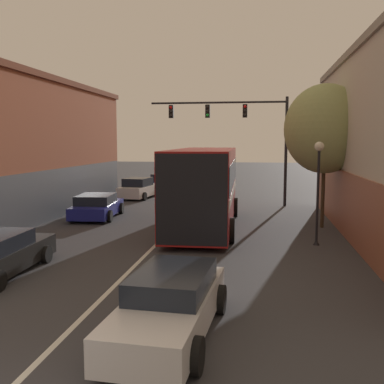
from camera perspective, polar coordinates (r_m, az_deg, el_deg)
The scene contains 9 objects.
lane_center_line at distance 19.10m, azimuth -3.40°, elevation -5.52°, with size 0.14×39.20×0.01m.
bus at distance 20.60m, azimuth 1.58°, elevation 1.05°, with size 3.19×10.12×3.61m.
hatchback_foreground at distance 9.50m, azimuth -2.77°, elevation -14.08°, with size 2.10×4.62×1.31m.
parked_car_left_mid at distance 23.87m, azimuth -11.98°, elevation -1.80°, with size 2.44×4.41×1.23m.
parked_car_left_far at distance 31.61m, azimuth -6.78°, elevation 0.44°, with size 2.31×4.13×1.43m.
parked_car_left_distant at distance 36.63m, azimuth -3.51°, elevation 1.25°, with size 2.17×4.67×1.36m.
traffic_signal_gantry at distance 27.89m, azimuth 6.15°, elevation 8.44°, with size 8.42×0.36×6.62m.
street_lamp at distance 17.64m, azimuth 15.74°, elevation 1.53°, with size 0.36×0.36×3.95m.
street_tree_near at distance 21.30m, azimuth 16.54°, elevation 7.69°, with size 3.66×3.30×6.54m.
Camera 1 is at (3.92, -4.67, 3.97)m, focal length 42.00 mm.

